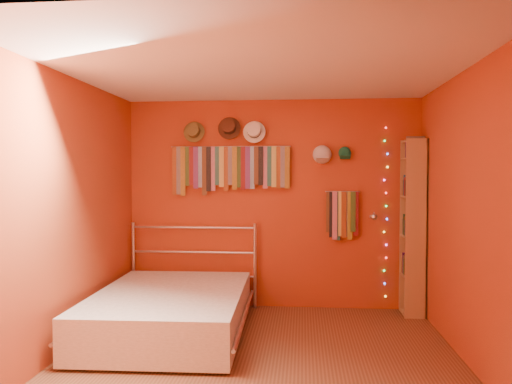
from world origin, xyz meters
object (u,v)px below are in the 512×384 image
(bookshelf, at_px, (417,226))
(reading_lamp, at_px, (374,217))
(tie_rack, at_px, (229,167))
(bed, at_px, (170,311))

(bookshelf, bearing_deg, reading_lamp, -177.62)
(tie_rack, height_order, bed, tie_rack)
(tie_rack, xyz_separation_m, bookshelf, (2.17, -0.15, -0.68))
(tie_rack, xyz_separation_m, reading_lamp, (1.69, -0.17, -0.57))
(bookshelf, relative_size, bed, 0.94)
(tie_rack, distance_m, reading_lamp, 1.79)
(tie_rack, relative_size, reading_lamp, 4.66)
(tie_rack, xyz_separation_m, bed, (-0.43, -1.10, -1.46))
(reading_lamp, xyz_separation_m, bed, (-2.12, -0.92, -0.89))
(tie_rack, bearing_deg, bed, -111.54)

